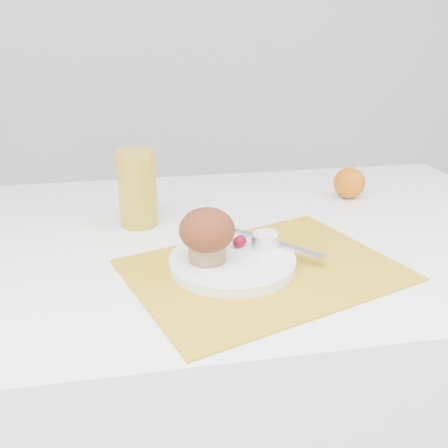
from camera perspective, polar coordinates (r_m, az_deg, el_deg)
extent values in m
cube|color=white|center=(1.21, 3.65, -17.30)|extent=(1.20, 0.80, 0.75)
cube|color=#C0931A|center=(0.85, 4.56, -5.26)|extent=(0.52, 0.44, 0.00)
cylinder|color=white|center=(0.85, 0.95, -4.35)|extent=(0.27, 0.27, 0.02)
cylinder|color=silver|center=(0.89, 4.80, -1.85)|extent=(0.06, 0.06, 0.02)
cylinder|color=white|center=(0.89, 4.82, -1.21)|extent=(0.05, 0.05, 0.01)
ellipsoid|color=#51020F|center=(0.88, 1.64, -2.07)|extent=(0.02, 0.02, 0.02)
ellipsoid|color=#4F0216|center=(0.89, 1.90, -1.86)|extent=(0.02, 0.02, 0.02)
cube|color=#B7BAC0|center=(0.91, 5.51, -2.06)|extent=(0.15, 0.16, 0.01)
sphere|color=#C95B07|center=(1.22, 14.13, 4.57)|extent=(0.07, 0.07, 0.07)
cylinder|color=gold|center=(1.03, -9.86, 4.02)|extent=(0.09, 0.09, 0.16)
cylinder|color=olive|center=(0.84, -1.91, -3.10)|extent=(0.08, 0.08, 0.03)
ellipsoid|color=#3A160A|center=(0.82, -1.95, -0.68)|extent=(0.09, 0.09, 0.07)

